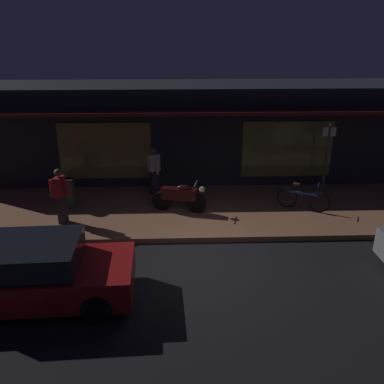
% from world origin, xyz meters
% --- Properties ---
extents(ground_plane, '(60.00, 60.00, 0.00)m').
position_xyz_m(ground_plane, '(0.00, 0.00, 0.00)').
color(ground_plane, black).
extents(sidewalk_slab, '(18.00, 4.00, 0.15)m').
position_xyz_m(sidewalk_slab, '(0.00, 3.00, 0.07)').
color(sidewalk_slab, brown).
rests_on(sidewalk_slab, ground_plane).
extents(storefront_building, '(18.00, 3.30, 3.60)m').
position_xyz_m(storefront_building, '(0.00, 6.39, 1.80)').
color(storefront_building, black).
rests_on(storefront_building, ground_plane).
extents(motorcycle, '(1.68, 0.65, 0.97)m').
position_xyz_m(motorcycle, '(-0.61, 2.81, 0.65)').
color(motorcycle, black).
rests_on(motorcycle, sidewalk_slab).
extents(bicycle_parked, '(1.50, 0.78, 0.91)m').
position_xyz_m(bicycle_parked, '(3.25, 2.79, 0.51)').
color(bicycle_parked, black).
rests_on(bicycle_parked, sidewalk_slab).
extents(person_photographer, '(0.62, 0.41, 1.67)m').
position_xyz_m(person_photographer, '(-4.07, 2.11, 1.03)').
color(person_photographer, '#28232D').
rests_on(person_photographer, sidewalk_slab).
extents(person_bystander, '(0.44, 0.57, 1.67)m').
position_xyz_m(person_bystander, '(-1.48, 4.26, 1.03)').
color(person_bystander, '#28232D').
rests_on(person_bystander, sidewalk_slab).
extents(sign_post, '(0.44, 0.09, 2.40)m').
position_xyz_m(sign_post, '(4.37, 4.25, 1.51)').
color(sign_post, '#47474C').
rests_on(sign_post, sidewalk_slab).
extents(trash_bin, '(0.48, 0.48, 0.93)m').
position_xyz_m(trash_bin, '(-4.20, 3.30, 0.62)').
color(trash_bin, '#2D4C33').
rests_on(trash_bin, sidewalk_slab).
extents(parked_car_near, '(4.17, 1.94, 1.42)m').
position_xyz_m(parked_car_near, '(-3.76, -1.48, 0.70)').
color(parked_car_near, black).
rests_on(parked_car_near, ground_plane).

